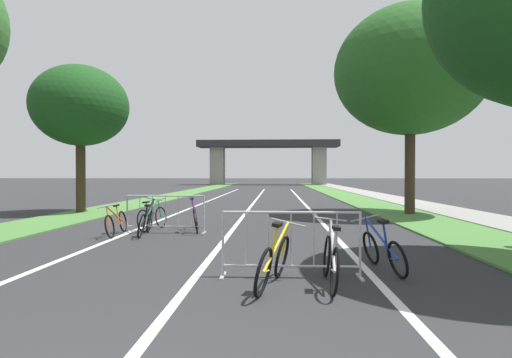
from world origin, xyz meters
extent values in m
cube|color=#477A38|center=(-6.35, 28.84, 0.03)|extent=(2.48, 70.51, 0.05)
cube|color=#477A38|center=(6.35, 28.84, 0.03)|extent=(2.48, 70.51, 0.05)
cube|color=gray|center=(8.73, 28.84, 0.04)|extent=(2.27, 70.51, 0.08)
cube|color=silver|center=(0.00, 20.39, 0.00)|extent=(0.14, 40.79, 0.01)
cube|color=silver|center=(2.81, 20.39, 0.00)|extent=(0.14, 40.79, 0.01)
cube|color=silver|center=(-2.81, 20.39, 0.00)|extent=(0.14, 40.79, 0.01)
cube|color=#2D2D30|center=(0.00, 58.27, 6.15)|extent=(20.99, 4.03, 0.99)
cube|color=gray|center=(-7.62, 58.27, 2.83)|extent=(2.01, 2.40, 5.65)
cube|color=gray|center=(7.62, 58.27, 2.83)|extent=(2.01, 2.40, 5.65)
cylinder|color=#3D2D1E|center=(-6.88, 14.55, 1.50)|extent=(0.38, 0.38, 3.01)
ellipsoid|color=#194719|center=(-6.88, 14.55, 4.48)|extent=(3.92, 3.92, 3.33)
cylinder|color=#3D2D1E|center=(6.61, 14.52, 1.75)|extent=(0.40, 0.40, 3.50)
ellipsoid|color=#23561E|center=(6.61, 14.52, 5.74)|extent=(5.99, 5.99, 5.09)
cylinder|color=#ADADB2|center=(0.43, 4.59, 0.53)|extent=(0.04, 0.04, 1.05)
cube|color=#ADADB2|center=(0.43, 4.59, 0.01)|extent=(0.06, 0.44, 0.03)
cylinder|color=#ADADB2|center=(2.59, 4.60, 0.53)|extent=(0.04, 0.04, 1.05)
cube|color=#ADADB2|center=(2.59, 4.60, 0.01)|extent=(0.06, 0.44, 0.03)
cylinder|color=#ADADB2|center=(1.51, 4.59, 1.03)|extent=(2.16, 0.05, 0.04)
cylinder|color=#ADADB2|center=(1.51, 4.59, 0.18)|extent=(2.16, 0.05, 0.04)
cylinder|color=#ADADB2|center=(0.79, 4.59, 0.61)|extent=(0.02, 0.02, 0.87)
cylinder|color=#ADADB2|center=(1.15, 4.59, 0.61)|extent=(0.02, 0.02, 0.87)
cylinder|color=#ADADB2|center=(1.51, 4.59, 0.61)|extent=(0.02, 0.02, 0.87)
cylinder|color=#ADADB2|center=(1.87, 4.60, 0.61)|extent=(0.02, 0.02, 0.87)
cylinder|color=#ADADB2|center=(2.23, 4.60, 0.61)|extent=(0.02, 0.02, 0.87)
cylinder|color=#ADADB2|center=(-2.86, 9.19, 0.53)|extent=(0.04, 0.04, 1.05)
cube|color=#ADADB2|center=(-2.86, 9.19, 0.01)|extent=(0.06, 0.44, 0.03)
cylinder|color=#ADADB2|center=(-0.71, 9.16, 0.53)|extent=(0.04, 0.04, 1.05)
cube|color=#ADADB2|center=(-0.71, 9.16, 0.01)|extent=(0.06, 0.44, 0.03)
cylinder|color=#ADADB2|center=(-1.78, 9.17, 1.03)|extent=(2.16, 0.06, 0.04)
cylinder|color=#ADADB2|center=(-1.78, 9.17, 0.18)|extent=(2.16, 0.06, 0.04)
cylinder|color=#ADADB2|center=(-2.50, 9.18, 0.61)|extent=(0.02, 0.02, 0.87)
cylinder|color=#ADADB2|center=(-2.14, 9.18, 0.61)|extent=(0.02, 0.02, 0.87)
cylinder|color=#ADADB2|center=(-1.78, 9.17, 0.61)|extent=(0.02, 0.02, 0.87)
cylinder|color=#ADADB2|center=(-1.42, 9.17, 0.61)|extent=(0.02, 0.02, 0.87)
cylinder|color=#ADADB2|center=(-1.06, 9.17, 0.61)|extent=(0.02, 0.02, 0.87)
torus|color=black|center=(-0.93, 9.10, 0.35)|extent=(0.28, 0.71, 0.69)
torus|color=black|center=(-1.11, 10.04, 0.35)|extent=(0.28, 0.71, 0.69)
cylinder|color=#662884|center=(-1.07, 9.53, 0.66)|extent=(0.32, 0.91, 0.66)
cylinder|color=#662884|center=(-1.03, 9.36, 0.62)|extent=(0.15, 0.14, 0.65)
cylinder|color=#662884|center=(-0.96, 9.25, 0.32)|extent=(0.08, 0.31, 0.08)
cylinder|color=#662884|center=(-1.16, 10.01, 0.66)|extent=(0.14, 0.11, 0.63)
cube|color=black|center=(-1.08, 9.31, 0.94)|extent=(0.15, 0.26, 0.07)
cylinder|color=#99999E|center=(-1.21, 9.97, 0.97)|extent=(0.47, 0.12, 0.11)
torus|color=black|center=(-2.43, 9.27, 0.32)|extent=(0.26, 0.65, 0.64)
torus|color=black|center=(-2.22, 10.22, 0.32)|extent=(0.26, 0.65, 0.64)
cylinder|color=#1E7238|center=(-2.36, 9.73, 0.59)|extent=(0.18, 0.95, 0.58)
cylinder|color=#1E7238|center=(-2.40, 9.55, 0.55)|extent=(0.13, 0.10, 0.56)
cylinder|color=#1E7238|center=(-2.39, 9.42, 0.30)|extent=(0.10, 0.31, 0.08)
cylinder|color=#1E7238|center=(-2.26, 10.20, 0.59)|extent=(0.12, 0.08, 0.55)
cube|color=black|center=(-2.44, 9.52, 0.83)|extent=(0.16, 0.26, 0.06)
cylinder|color=#99999E|center=(-2.30, 10.19, 0.87)|extent=(0.51, 0.14, 0.09)
torus|color=black|center=(-3.01, 9.25, 0.30)|extent=(0.20, 0.61, 0.60)
torus|color=black|center=(-2.93, 8.18, 0.30)|extent=(0.20, 0.61, 0.60)
cylinder|color=orange|center=(-3.02, 8.73, 0.56)|extent=(0.06, 1.05, 0.54)
cylinder|color=orange|center=(-3.03, 8.94, 0.51)|extent=(0.16, 0.12, 0.52)
cylinder|color=orange|center=(-3.00, 9.08, 0.28)|extent=(0.06, 0.35, 0.07)
cylinder|color=orange|center=(-2.98, 8.20, 0.56)|extent=(0.14, 0.08, 0.51)
cube|color=black|center=(-3.08, 8.97, 0.77)|extent=(0.13, 0.25, 0.07)
cylinder|color=#99999E|center=(-3.04, 8.22, 0.81)|extent=(0.48, 0.06, 0.12)
torus|color=black|center=(2.06, 3.64, 0.33)|extent=(0.12, 0.67, 0.66)
torus|color=black|center=(2.09, 4.67, 0.33)|extent=(0.12, 0.67, 0.66)
cylinder|color=#B7B7BC|center=(2.10, 4.13, 0.63)|extent=(0.12, 1.00, 0.62)
cylinder|color=#B7B7BC|center=(2.09, 3.94, 0.58)|extent=(0.11, 0.12, 0.60)
cylinder|color=#B7B7BC|center=(2.06, 3.81, 0.31)|extent=(0.03, 0.33, 0.08)
cylinder|color=#B7B7BC|center=(2.11, 4.65, 0.63)|extent=(0.10, 0.10, 0.59)
cube|color=black|center=(2.12, 3.90, 0.88)|extent=(0.11, 0.24, 0.06)
cylinder|color=#99999E|center=(2.14, 4.62, 0.92)|extent=(0.50, 0.04, 0.08)
torus|color=black|center=(-2.14, 8.24, 0.32)|extent=(0.22, 0.64, 0.63)
torus|color=black|center=(-2.25, 9.25, 0.32)|extent=(0.22, 0.64, 0.63)
cylinder|color=black|center=(-2.13, 8.73, 0.63)|extent=(0.05, 1.00, 0.65)
cylinder|color=black|center=(-2.13, 8.53, 0.54)|extent=(0.16, 0.11, 0.55)
cylinder|color=black|center=(-2.16, 8.40, 0.29)|extent=(0.07, 0.33, 0.07)
cylinder|color=black|center=(-2.19, 9.24, 0.63)|extent=(0.16, 0.08, 0.63)
cube|color=black|center=(-2.07, 8.50, 0.81)|extent=(0.13, 0.25, 0.07)
cylinder|color=#99999E|center=(-2.12, 9.22, 0.94)|extent=(0.51, 0.08, 0.12)
torus|color=black|center=(1.11, 3.53, 0.34)|extent=(0.34, 0.70, 0.67)
torus|color=black|center=(1.37, 4.55, 0.34)|extent=(0.34, 0.70, 0.67)
cylinder|color=gold|center=(1.29, 4.00, 0.61)|extent=(0.39, 0.98, 0.58)
cylinder|color=gold|center=(1.24, 3.81, 0.62)|extent=(0.16, 0.15, 0.66)
cylinder|color=gold|center=(1.15, 3.70, 0.31)|extent=(0.10, 0.34, 0.08)
cylinder|color=gold|center=(1.42, 4.52, 0.61)|extent=(0.14, 0.12, 0.55)
cube|color=black|center=(1.30, 3.76, 0.94)|extent=(0.16, 0.26, 0.07)
cylinder|color=#99999E|center=(1.46, 4.48, 0.88)|extent=(0.53, 0.16, 0.13)
torus|color=black|center=(3.16, 4.58, 0.30)|extent=(0.28, 0.62, 0.60)
torus|color=black|center=(2.98, 5.58, 0.30)|extent=(0.28, 0.62, 0.60)
cylinder|color=#1E389E|center=(3.02, 5.04, 0.57)|extent=(0.33, 0.96, 0.58)
cylinder|color=#1E389E|center=(3.06, 4.85, 0.56)|extent=(0.17, 0.14, 0.62)
cylinder|color=#1E389E|center=(3.14, 4.74, 0.28)|extent=(0.08, 0.33, 0.07)
cylinder|color=#1E389E|center=(2.93, 5.54, 0.57)|extent=(0.15, 0.11, 0.55)
cube|color=black|center=(3.00, 4.81, 0.87)|extent=(0.15, 0.26, 0.07)
cylinder|color=#99999E|center=(2.87, 5.51, 0.85)|extent=(0.55, 0.13, 0.15)
camera|label=1|loc=(1.28, -1.70, 1.63)|focal=28.03mm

